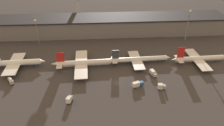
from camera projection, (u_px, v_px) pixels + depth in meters
name	position (u px, v px, depth m)	size (l,w,h in m)	color
ground	(117.00, 83.00, 136.96)	(600.00, 600.00, 0.00)	#383538
terminal_building	(109.00, 25.00, 200.21)	(212.65, 27.73, 15.56)	slate
airplane_0	(16.00, 63.00, 150.56)	(40.02, 30.27, 12.26)	white
airplane_1	(83.00, 63.00, 150.92)	(44.74, 38.11, 12.45)	silver
airplane_2	(138.00, 59.00, 155.78)	(47.47, 26.77, 11.36)	silver
airplane_3	(199.00, 59.00, 156.63)	(42.43, 31.86, 13.12)	silver
service_vehicle_0	(11.00, 81.00, 135.89)	(5.30, 6.48, 2.94)	#9EA3A8
service_vehicle_1	(161.00, 86.00, 130.37)	(4.73, 2.61, 3.74)	#9EA3A8
service_vehicle_2	(69.00, 99.00, 120.25)	(3.68, 5.13, 3.83)	#9EA3A8
service_vehicle_3	(153.00, 73.00, 143.07)	(4.05, 6.56, 3.44)	#9EA3A8
service_vehicle_4	(138.00, 84.00, 132.46)	(7.48, 4.84, 3.59)	#195199
lamp_post_0	(37.00, 29.00, 176.50)	(1.80, 1.80, 21.78)	slate
lamp_post_1	(188.00, 22.00, 182.24)	(1.80, 1.80, 26.64)	slate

